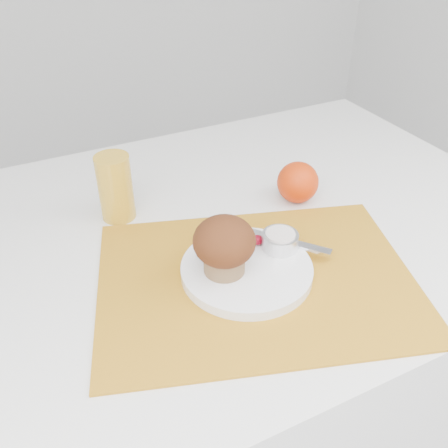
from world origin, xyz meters
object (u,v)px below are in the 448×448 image
orange (298,182)px  plate (247,270)px  juice_glass (115,188)px  muffin (224,245)px  table (216,363)px

orange → plate: bearing=-141.5°
orange → juice_glass: (-0.33, 0.10, 0.02)m
plate → muffin: bearing=170.4°
table → orange: (0.18, 0.01, 0.41)m
muffin → plate: bearing=-9.6°
table → juice_glass: bearing=143.1°
table → muffin: bearing=-109.6°
table → muffin: muffin is taller
table → plate: bearing=-95.2°
plate → orange: orange is taller
table → plate: (-0.01, -0.14, 0.39)m
table → juice_glass: (-0.14, 0.11, 0.44)m
plate → table: bearing=84.8°
muffin → juice_glass: bearing=111.1°
table → plate: size_ratio=5.80×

